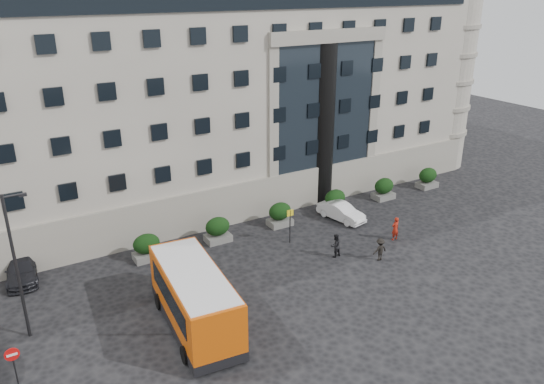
{
  "coord_description": "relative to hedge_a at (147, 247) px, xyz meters",
  "views": [
    {
      "loc": [
        -12.93,
        -23.31,
        17.3
      ],
      "look_at": [
        2.95,
        3.22,
        5.0
      ],
      "focal_mm": 35.0,
      "sensor_mm": 36.0,
      "label": 1
    }
  ],
  "objects": [
    {
      "name": "hedge_b",
      "position": [
        5.2,
        0.0,
        0.0
      ],
      "size": [
        1.8,
        1.26,
        1.84
      ],
      "color": "#5B5B58",
      "rests_on": "ground"
    },
    {
      "name": "hedge_a",
      "position": [
        0.0,
        0.0,
        0.0
      ],
      "size": [
        1.8,
        1.26,
        1.84
      ],
      "color": "#5B5B58",
      "rests_on": "ground"
    },
    {
      "name": "white_taxi",
      "position": [
        15.04,
        -1.55,
        -0.27
      ],
      "size": [
        2.21,
        4.23,
        1.33
      ],
      "primitive_type": "imported",
      "rotation": [
        0.0,
        0.0,
        0.21
      ],
      "color": "white",
      "rests_on": "ground"
    },
    {
      "name": "street_lamp",
      "position": [
        -7.94,
        -4.8,
        3.44
      ],
      "size": [
        1.16,
        0.18,
        8.0
      ],
      "color": "#262628",
      "rests_on": "ground"
    },
    {
      "name": "hedge_c",
      "position": [
        10.4,
        0.0,
        0.0
      ],
      "size": [
        1.8,
        1.26,
        1.84
      ],
      "color": "#5B5B58",
      "rests_on": "ground"
    },
    {
      "name": "ground",
      "position": [
        4.0,
        -7.8,
        -0.93
      ],
      "size": [
        120.0,
        120.0,
        0.0
      ],
      "primitive_type": "plane",
      "color": "black",
      "rests_on": "ground"
    },
    {
      "name": "civic_building",
      "position": [
        10.0,
        14.2,
        8.07
      ],
      "size": [
        44.0,
        24.0,
        18.0
      ],
      "primitive_type": "cube",
      "color": "gray",
      "rests_on": "ground"
    },
    {
      "name": "minibus",
      "position": [
        -0.18,
        -8.54,
        0.91
      ],
      "size": [
        3.58,
        8.26,
        3.35
      ],
      "rotation": [
        0.0,
        0.0,
        -0.1
      ],
      "color": "#C54B09",
      "rests_on": "ground"
    },
    {
      "name": "pedestrian_a",
      "position": [
        16.2,
        -6.29,
        -0.05
      ],
      "size": [
        0.65,
        0.44,
        1.75
      ],
      "primitive_type": "imported",
      "rotation": [
        0.0,
        0.0,
        3.18
      ],
      "color": "#A61F10",
      "rests_on": "ground"
    },
    {
      "name": "hedge_e",
      "position": [
        20.8,
        0.0,
        0.0
      ],
      "size": [
        1.8,
        1.26,
        1.84
      ],
      "color": "#5B5B58",
      "rests_on": "ground"
    },
    {
      "name": "parked_car_c",
      "position": [
        -7.5,
        1.67,
        -0.28
      ],
      "size": [
        2.35,
        4.66,
        1.3
      ],
      "primitive_type": "imported",
      "rotation": [
        0.0,
        0.0,
        -0.12
      ],
      "color": "black",
      "rests_on": "ground"
    },
    {
      "name": "pedestrian_c",
      "position": [
        13.25,
        -8.02,
        -0.15
      ],
      "size": [
        1.03,
        0.62,
        1.57
      ],
      "primitive_type": "imported",
      "rotation": [
        0.0,
        0.0,
        3.11
      ],
      "color": "black",
      "rests_on": "ground"
    },
    {
      "name": "no_entry_sign",
      "position": [
        -9.0,
        -8.84,
        0.72
      ],
      "size": [
        0.64,
        0.16,
        2.32
      ],
      "color": "#262628",
      "rests_on": "ground"
    },
    {
      "name": "entrance_column",
      "position": [
        16.0,
        2.5,
        5.57
      ],
      "size": [
        1.8,
        1.8,
        13.0
      ],
      "primitive_type": "cylinder",
      "color": "black",
      "rests_on": "ground"
    },
    {
      "name": "hedge_d",
      "position": [
        15.6,
        0.0,
        0.0
      ],
      "size": [
        1.8,
        1.26,
        1.84
      ],
      "color": "#5B5B58",
      "rests_on": "ground"
    },
    {
      "name": "bus_stop_sign",
      "position": [
        9.5,
        -2.8,
        0.8
      ],
      "size": [
        0.5,
        0.08,
        2.52
      ],
      "color": "#262628",
      "rests_on": "ground"
    },
    {
      "name": "hedge_f",
      "position": [
        26.0,
        0.0,
        0.0
      ],
      "size": [
        1.8,
        1.26,
        1.84
      ],
      "color": "#5B5B58",
      "rests_on": "ground"
    },
    {
      "name": "pedestrian_b",
      "position": [
        11.0,
        -6.11,
        -0.11
      ],
      "size": [
        0.85,
        0.69,
        1.65
      ],
      "primitive_type": "imported",
      "rotation": [
        0.0,
        0.0,
        3.23
      ],
      "color": "black",
      "rests_on": "ground"
    }
  ]
}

